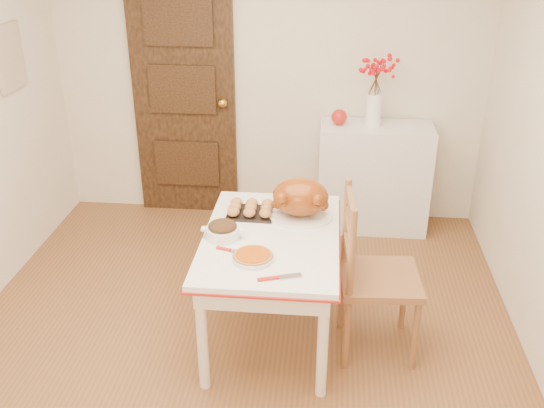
# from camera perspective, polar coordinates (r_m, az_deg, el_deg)

# --- Properties ---
(floor) EXTENTS (3.50, 4.00, 0.00)m
(floor) POSITION_cam_1_polar(r_m,az_deg,el_deg) (3.81, -3.45, -13.96)
(floor) COLOR brown
(floor) RESTS_ON ground
(wall_back) EXTENTS (3.50, 0.00, 2.50)m
(wall_back) POSITION_cam_1_polar(r_m,az_deg,el_deg) (5.05, -0.34, 12.26)
(wall_back) COLOR beige
(wall_back) RESTS_ON ground
(door_back) EXTENTS (0.85, 0.06, 2.06)m
(door_back) POSITION_cam_1_polar(r_m,az_deg,el_deg) (5.20, -8.18, 9.88)
(door_back) COLOR black
(door_back) RESTS_ON ground
(photo_board) EXTENTS (0.03, 0.35, 0.45)m
(photo_board) POSITION_cam_1_polar(r_m,az_deg,el_deg) (4.75, -23.21, 12.45)
(photo_board) COLOR beige
(photo_board) RESTS_ON ground
(sideboard) EXTENTS (0.89, 0.40, 0.89)m
(sideboard) POSITION_cam_1_polar(r_m,az_deg,el_deg) (5.09, 9.41, 2.43)
(sideboard) COLOR silver
(sideboard) RESTS_ON floor
(kitchen_table) EXTENTS (0.81, 1.18, 0.71)m
(kitchen_table) POSITION_cam_1_polar(r_m,az_deg,el_deg) (3.78, -0.07, -7.64)
(kitchen_table) COLOR white
(kitchen_table) RESTS_ON floor
(chair_oak) EXTENTS (0.48, 0.48, 1.03)m
(chair_oak) POSITION_cam_1_polar(r_m,az_deg,el_deg) (3.64, 10.03, -6.50)
(chair_oak) COLOR brown
(chair_oak) RESTS_ON floor
(berry_vase) EXTENTS (0.28, 0.28, 0.54)m
(berry_vase) POSITION_cam_1_polar(r_m,az_deg,el_deg) (4.85, 9.55, 10.19)
(berry_vase) COLOR white
(berry_vase) RESTS_ON sideboard
(apple) EXTENTS (0.12, 0.12, 0.12)m
(apple) POSITION_cam_1_polar(r_m,az_deg,el_deg) (4.90, 6.26, 8.04)
(apple) COLOR #AD1E15
(apple) RESTS_ON sideboard
(turkey_platter) EXTENTS (0.43, 0.36, 0.26)m
(turkey_platter) POSITION_cam_1_polar(r_m,az_deg,el_deg) (3.74, 2.67, 0.46)
(turkey_platter) COLOR brown
(turkey_platter) RESTS_ON kitchen_table
(pumpkin_pie) EXTENTS (0.27, 0.27, 0.05)m
(pumpkin_pie) POSITION_cam_1_polar(r_m,az_deg,el_deg) (3.34, -1.78, -4.85)
(pumpkin_pie) COLOR #AA4408
(pumpkin_pie) RESTS_ON kitchen_table
(stuffing_dish) EXTENTS (0.29, 0.26, 0.10)m
(stuffing_dish) POSITION_cam_1_polar(r_m,az_deg,el_deg) (3.56, -4.61, -2.42)
(stuffing_dish) COLOR #4B2D19
(stuffing_dish) RESTS_ON kitchen_table
(rolls_tray) EXTENTS (0.29, 0.23, 0.08)m
(rolls_tray) POSITION_cam_1_polar(r_m,az_deg,el_deg) (3.82, -1.99, -0.46)
(rolls_tray) COLOR #AF6F3B
(rolls_tray) RESTS_ON kitchen_table
(pie_server) EXTENTS (0.24, 0.14, 0.01)m
(pie_server) POSITION_cam_1_polar(r_m,az_deg,el_deg) (3.19, 0.71, -6.82)
(pie_server) COLOR silver
(pie_server) RESTS_ON kitchen_table
(carving_knife) EXTENTS (0.26, 0.13, 0.01)m
(carving_knife) POSITION_cam_1_polar(r_m,az_deg,el_deg) (3.42, -3.31, -4.44)
(carving_knife) COLOR silver
(carving_knife) RESTS_ON kitchen_table
(drinking_glass) EXTENTS (0.08, 0.08, 0.12)m
(drinking_glass) POSITION_cam_1_polar(r_m,az_deg,el_deg) (3.97, 1.41, 0.96)
(drinking_glass) COLOR white
(drinking_glass) RESTS_ON kitchen_table
(shaker_pair) EXTENTS (0.11, 0.05, 0.10)m
(shaker_pair) POSITION_cam_1_polar(r_m,az_deg,el_deg) (3.96, 4.38, 0.69)
(shaker_pair) COLOR white
(shaker_pair) RESTS_ON kitchen_table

